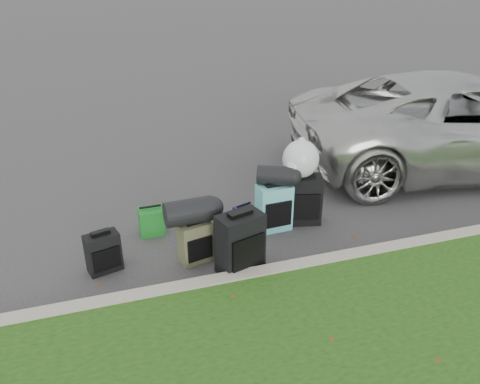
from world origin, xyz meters
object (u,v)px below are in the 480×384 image
object	(u,v)px
suitcase_large_black_right	(304,200)
tote_green	(151,221)
suitcase_large_black_left	(240,244)
tote_navy	(244,216)
suv	(464,122)
suitcase_teal	(274,208)
suitcase_small_black	(103,253)
suitcase_olive	(195,242)

from	to	relation	value
suitcase_large_black_right	tote_green	world-z (taller)	suitcase_large_black_right
suitcase_large_black_left	tote_navy	xyz separation A→B (m)	(0.38, 1.03, -0.24)
suv	tote_green	size ratio (longest dim) A/B	16.40
suitcase_teal	suitcase_large_black_right	bearing A→B (deg)	2.98
suitcase_teal	tote_navy	distance (m)	0.46
tote_green	suv	bearing A→B (deg)	6.50
suv	suitcase_small_black	size ratio (longest dim) A/B	12.17
suitcase_teal	suv	bearing A→B (deg)	12.30
suitcase_olive	suitcase_teal	bearing A→B (deg)	7.73
suv	suitcase_small_black	world-z (taller)	suv
suitcase_small_black	tote_navy	world-z (taller)	suitcase_small_black
suitcase_small_black	suitcase_large_black_right	distance (m)	2.72
suitcase_olive	suitcase_large_black_right	distance (m)	1.71
suitcase_olive	tote_green	xyz separation A→B (m)	(-0.41, 0.82, -0.08)
suitcase_large_black_right	tote_green	bearing A→B (deg)	-174.96
suv	suitcase_olive	bearing A→B (deg)	117.32
suitcase_olive	suitcase_large_black_right	size ratio (longest dim) A/B	0.76
suv	suitcase_teal	xyz separation A→B (m)	(-3.89, -1.08, -0.49)
tote_green	suitcase_large_black_right	bearing A→B (deg)	-9.94
tote_green	suitcase_teal	bearing A→B (deg)	-14.28
suitcase_large_black_right	tote_navy	xyz separation A→B (m)	(-0.81, 0.18, -0.21)
tote_green	tote_navy	xyz separation A→B (m)	(1.24, -0.15, -0.05)
suitcase_teal	tote_green	bearing A→B (deg)	163.27
suitcase_large_black_right	tote_navy	size ratio (longest dim) A/B	2.61
suitcase_olive	tote_navy	xyz separation A→B (m)	(0.83, 0.67, -0.13)
suitcase_large_black_right	suv	bearing A→B (deg)	30.94
suitcase_olive	suitcase_small_black	bearing A→B (deg)	160.22
suitcase_small_black	suitcase_olive	world-z (taller)	suitcase_olive
suitcase_small_black	tote_green	size ratio (longest dim) A/B	1.35
suv	suitcase_small_black	distance (m)	6.31
suitcase_large_black_left	suitcase_large_black_right	bearing A→B (deg)	19.00
suitcase_olive	suitcase_large_black_right	bearing A→B (deg)	3.89
suitcase_small_black	suitcase_large_black_right	bearing A→B (deg)	-8.08
suv	tote_navy	world-z (taller)	suv
suitcase_large_black_left	suitcase_olive	size ratio (longest dim) A/B	1.43
suitcase_teal	tote_green	world-z (taller)	suitcase_teal
suitcase_large_black_left	tote_green	xyz separation A→B (m)	(-0.86, 1.18, -0.19)
suitcase_large_black_left	suitcase_olive	bearing A→B (deg)	124.58
suitcase_large_black_left	tote_green	distance (m)	1.47
suitcase_teal	suitcase_large_black_right	distance (m)	0.47
suv	suitcase_large_black_right	size ratio (longest dim) A/B	8.49
suitcase_small_black	suitcase_teal	size ratio (longest dim) A/B	0.75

